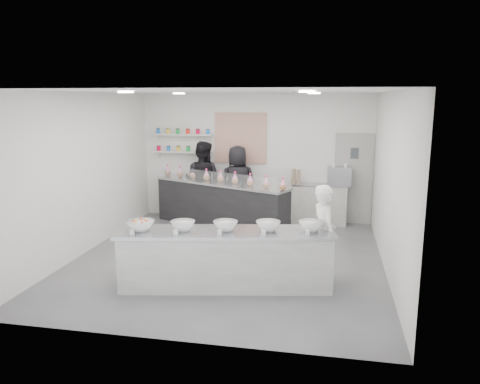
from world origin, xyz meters
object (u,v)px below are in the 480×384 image
staff_right (238,184)px  espresso_ledge (319,204)px  woman_prep (324,234)px  prep_counter (226,259)px  staff_left (203,181)px  espresso_machine (339,176)px  back_bar (221,205)px

staff_right → espresso_ledge: bearing=166.8°
woman_prep → staff_right: (-2.06, 3.39, 0.12)m
prep_counter → staff_left: (-1.43, 3.85, 0.50)m
prep_counter → espresso_machine: bearing=56.1°
staff_right → prep_counter: bearing=80.0°
espresso_ledge → espresso_machine: size_ratio=2.35×
espresso_ledge → staff_right: bearing=-174.6°
prep_counter → espresso_ledge: bearing=61.4°
espresso_machine → woman_prep: 3.59m
prep_counter → woman_prep: (1.48, 0.47, 0.34)m
espresso_machine → staff_right: staff_right is taller
espresso_machine → staff_right: 2.34m
prep_counter → staff_left: 4.14m
espresso_machine → staff_left: staff_left is taller
espresso_machine → staff_left: size_ratio=0.28×
prep_counter → staff_right: bearing=88.0°
espresso_ledge → staff_left: (-2.75, -0.18, 0.48)m
staff_left → staff_right: staff_left is taller
espresso_ledge → espresso_machine: espresso_machine is taller
espresso_machine → woman_prep: woman_prep is taller
back_bar → espresso_ledge: size_ratio=2.67×
espresso_ledge → staff_left: size_ratio=0.66×
espresso_machine → espresso_ledge: bearing=180.0°
woman_prep → espresso_ledge: bearing=-20.6°
espresso_machine → woman_prep: bearing=-94.2°
staff_right → espresso_machine: bearing=165.9°
back_bar → espresso_ledge: bearing=41.8°
prep_counter → back_bar: 3.43m
staff_left → espresso_ledge: bearing=-166.8°
prep_counter → staff_right: staff_right is taller
prep_counter → espresso_machine: espresso_machine is taller
back_bar → woman_prep: woman_prep is taller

